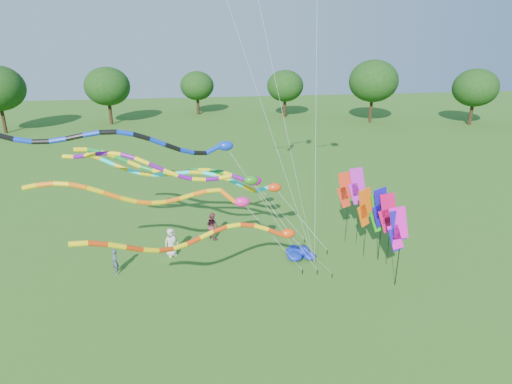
{
  "coord_description": "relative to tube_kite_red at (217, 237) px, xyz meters",
  "views": [
    {
      "loc": [
        -4.3,
        -17.48,
        12.83
      ],
      "look_at": [
        -0.96,
        4.26,
        4.8
      ],
      "focal_mm": 30.0,
      "sensor_mm": 36.0,
      "label": 1
    }
  ],
  "objects": [
    {
      "name": "banner_pole_violet",
      "position": [
        9.16,
        6.01,
        -0.07
      ],
      "size": [
        1.11,
        0.49,
        5.24
      ],
      "rotation": [
        0.0,
        0.0,
        -0.36
      ],
      "color": "black",
      "rests_on": "ground"
    },
    {
      "name": "tube_kite_green",
      "position": [
        -1.08,
        7.62,
        0.94
      ],
      "size": [
        13.85,
        2.33,
        7.06
      ],
      "rotation": [
        0.0,
        0.0,
        -0.14
      ],
      "color": "black",
      "rests_on": "ground"
    },
    {
      "name": "tube_kite_orange",
      "position": [
        -2.26,
        2.41,
        1.26
      ],
      "size": [
        13.48,
        1.56,
        7.1
      ],
      "rotation": [
        0.0,
        0.0,
        0.04
      ],
      "color": "black",
      "rests_on": "ground"
    },
    {
      "name": "banner_pole_magenta_a",
      "position": [
        9.41,
        0.85,
        -0.61
      ],
      "size": [
        1.15,
        0.33,
        4.69
      ],
      "rotation": [
        0.0,
        0.0,
        -0.22
      ],
      "color": "black",
      "rests_on": "ground"
    },
    {
      "name": "banner_pole_blue_a",
      "position": [
        9.45,
        0.9,
        -0.76
      ],
      "size": [
        1.16,
        0.16,
        4.55
      ],
      "rotation": [
        0.0,
        0.0,
        0.07
      ],
      "color": "black",
      "rests_on": "ground"
    },
    {
      "name": "tree_ring",
      "position": [
        -0.61,
        0.48,
        1.41
      ],
      "size": [
        120.73,
        121.74,
        9.54
      ],
      "color": "#382314",
      "rests_on": "ground"
    },
    {
      "name": "tube_kite_blue",
      "position": [
        -3.02,
        3.53,
        3.75
      ],
      "size": [
        14.63,
        3.01,
        9.28
      ],
      "rotation": [
        0.0,
        0.0,
        0.23
      ],
      "color": "black",
      "rests_on": "ground"
    },
    {
      "name": "blue_nylon_heap",
      "position": [
        5.17,
        4.58,
        -3.83
      ],
      "size": [
        1.82,
        1.51,
        0.49
      ],
      "color": "#0C23A4",
      "rests_on": "ground"
    },
    {
      "name": "banner_pole_orange",
      "position": [
        8.96,
        4.1,
        -0.74
      ],
      "size": [
        1.13,
        0.42,
        4.57
      ],
      "rotation": [
        0.0,
        0.0,
        0.3
      ],
      "color": "black",
      "rests_on": "ground"
    },
    {
      "name": "tube_kite_purple",
      "position": [
        -1.67,
        3.98,
        2.12
      ],
      "size": [
        13.43,
        3.05,
        7.79
      ],
      "rotation": [
        0.0,
        0.0,
        -0.2
      ],
      "color": "black",
      "rests_on": "ground"
    },
    {
      "name": "person_a",
      "position": [
        -2.51,
        6.11,
        -3.13
      ],
      "size": [
        1.06,
        0.92,
        1.83
      ],
      "primitive_type": "imported",
      "rotation": [
        0.0,
        0.0,
        0.46
      ],
      "color": "beige",
      "rests_on": "ground"
    },
    {
      "name": "banner_pole_blue_b",
      "position": [
        9.65,
        3.53,
        -0.55
      ],
      "size": [
        1.15,
        0.31,
        4.76
      ],
      "rotation": [
        0.0,
        0.0,
        0.2
      ],
      "color": "black",
      "rests_on": "ground"
    },
    {
      "name": "ground",
      "position": [
        3.35,
        -0.54,
        -4.05
      ],
      "size": [
        160.0,
        160.0,
        0.0
      ],
      "primitive_type": "plane",
      "color": "#255917",
      "rests_on": "ground"
    },
    {
      "name": "person_c",
      "position": [
        0.12,
        8.15,
        -3.12
      ],
      "size": [
        1.1,
        1.14,
        1.84
      ],
      "primitive_type": "imported",
      "rotation": [
        0.0,
        0.0,
        2.24
      ],
      "color": "brown",
      "rests_on": "ground"
    },
    {
      "name": "banner_pole_red",
      "position": [
        8.56,
        6.42,
        -0.43
      ],
      "size": [
        1.16,
        0.15,
        4.88
      ],
      "rotation": [
        0.0,
        0.0,
        -0.06
      ],
      "color": "black",
      "rests_on": "ground"
    },
    {
      "name": "tube_kite_red",
      "position": [
        0.0,
        0.0,
        0.0
      ],
      "size": [
        12.08,
        4.6,
        6.0
      ],
      "rotation": [
        0.0,
        0.0,
        0.32
      ],
      "color": "black",
      "rests_on": "ground"
    },
    {
      "name": "banner_pole_magenta_b",
      "position": [
        9.93,
        3.1,
        -0.73
      ],
      "size": [
        1.14,
        0.37,
        4.58
      ],
      "rotation": [
        0.0,
        0.0,
        -0.25
      ],
      "color": "black",
      "rests_on": "ground"
    },
    {
      "name": "tube_kite_cyan",
      "position": [
        -0.34,
        5.8,
        1.03
      ],
      "size": [
        13.84,
        2.5,
        6.99
      ],
      "rotation": [
        0.0,
        0.0,
        -0.14
      ],
      "color": "black",
      "rests_on": "ground"
    },
    {
      "name": "banner_pole_green",
      "position": [
        9.71,
        3.81,
        -0.99
      ],
      "size": [
        1.16,
        0.19,
        4.32
      ],
      "rotation": [
        0.0,
        0.0,
        -0.1
      ],
      "color": "black",
      "rests_on": "ground"
    },
    {
      "name": "person_b",
      "position": [
        -5.63,
        4.42,
        -3.28
      ],
      "size": [
        0.58,
        0.66,
        1.53
      ],
      "primitive_type": "imported",
      "rotation": [
        0.0,
        0.0,
        -1.1
      ],
      "color": "#3F4958",
      "rests_on": "ground"
    }
  ]
}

